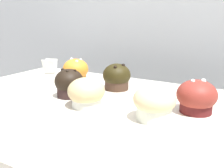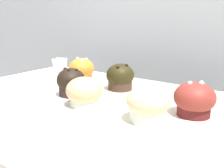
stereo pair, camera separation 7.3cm
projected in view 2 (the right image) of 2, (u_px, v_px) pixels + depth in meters
name	position (u px, v px, depth m)	size (l,w,h in m)	color
wall_back	(182.00, 70.00, 1.17)	(3.20, 0.10, 1.80)	#B2B7BC
muffin_front_center	(82.00, 71.00, 0.91)	(0.09, 0.09, 0.09)	#C77F38
muffin_back_left	(194.00, 100.00, 0.61)	(0.10, 0.10, 0.09)	#531919
muffin_back_right	(148.00, 104.00, 0.58)	(0.10, 0.10, 0.08)	white
muffin_front_left	(84.00, 92.00, 0.68)	(0.10, 0.10, 0.08)	silver
muffin_front_right	(120.00, 77.00, 0.83)	(0.09, 0.09, 0.08)	#3F2B1F
muffin_back_center	(71.00, 83.00, 0.77)	(0.08, 0.08, 0.08)	#2E1E1C
price_card	(60.00, 65.00, 1.07)	(0.06, 0.06, 0.06)	white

